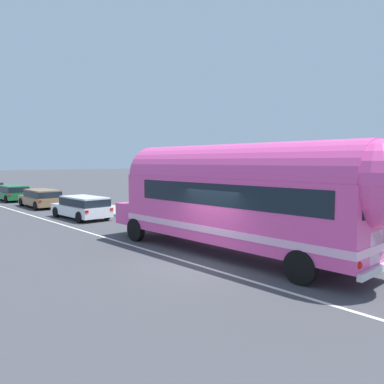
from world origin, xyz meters
TOP-DOWN VIEW (x-y plane):
  - ground_plane at (0.00, 0.00)m, footprint 300.00×300.00m
  - lane_markings at (1.74, 12.00)m, footprint 3.91×80.00m
  - sidewalk_slab at (5.07, 10.00)m, footprint 2.59×90.00m
  - painted_bus at (1.91, -0.29)m, footprint 2.80×12.69m
  - car_lead at (1.84, 12.37)m, footprint 2.09×4.55m
  - car_second at (2.12, 19.85)m, footprint 2.11×4.87m
  - car_third at (1.99, 26.46)m, footprint 1.98×4.64m

SIDE VIEW (x-z plane):
  - ground_plane at x=0.00m, z-range 0.00..0.00m
  - lane_markings at x=1.74m, z-range 0.00..0.01m
  - sidewalk_slab at x=5.07m, z-range 0.00..0.15m
  - car_second at x=2.12m, z-range 0.11..1.48m
  - car_lead at x=1.84m, z-range 0.11..1.48m
  - car_third at x=1.99m, z-range 0.11..1.48m
  - painted_bus at x=1.91m, z-range 0.24..4.36m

